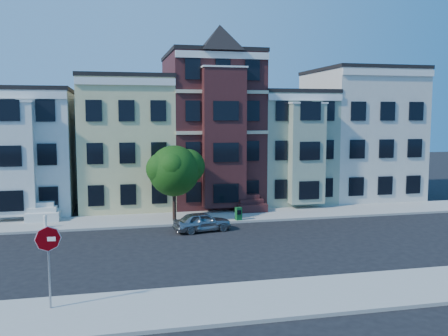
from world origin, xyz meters
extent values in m
plane|color=black|center=(0.00, 0.00, 0.00)|extent=(120.00, 120.00, 0.00)
cube|color=#9E9B93|center=(0.00, 8.00, 0.07)|extent=(60.00, 4.00, 0.15)
cube|color=#9E9B93|center=(0.00, -8.00, 0.07)|extent=(60.00, 4.00, 0.15)
cube|color=silver|center=(-15.00, 14.50, 4.50)|extent=(8.00, 9.00, 9.00)
cube|color=beige|center=(-7.00, 14.50, 5.00)|extent=(7.00, 9.00, 10.00)
cube|color=#3F1819|center=(0.00, 14.50, 6.00)|extent=(7.00, 9.00, 12.00)
cube|color=gray|center=(6.50, 14.50, 4.50)|extent=(6.00, 9.00, 9.00)
cube|color=beige|center=(13.50, 14.50, 5.50)|extent=(8.00, 9.00, 11.00)
imported|color=gray|center=(-2.64, 4.22, 0.62)|extent=(3.84, 2.11, 1.24)
cube|color=#166327|center=(0.26, 6.30, 0.59)|extent=(0.45, 0.41, 0.87)
cylinder|color=silver|center=(-12.35, 6.92, 0.47)|extent=(0.26, 0.26, 0.64)
camera|label=1|loc=(-8.20, -26.15, 7.33)|focal=40.00mm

